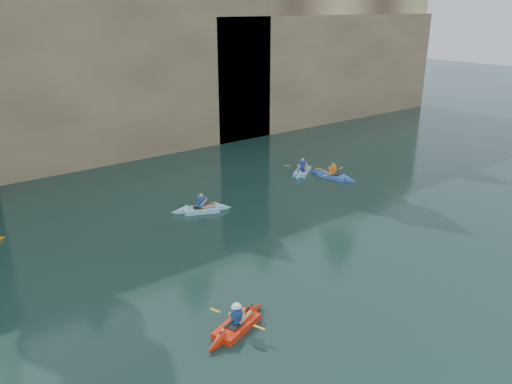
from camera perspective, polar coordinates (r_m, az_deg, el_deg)
ground at (r=18.73m, az=9.40°, el=-12.82°), size 160.00×160.00×0.00m
cliff at (r=42.32m, az=-21.67°, el=13.45°), size 70.00×16.00×12.00m
cliff_slab_center at (r=36.06m, az=-15.03°, el=12.68°), size 24.00×2.40×11.40m
cliff_slab_east at (r=47.51m, az=8.46°, el=13.94°), size 26.00×2.40×9.84m
sea_cave_center at (r=34.40m, az=-23.18°, el=4.37°), size 3.50×1.00×3.20m
sea_cave_east at (r=39.81m, az=-3.45°, el=8.97°), size 5.00×1.00×4.50m
main_kayaker at (r=17.31m, az=-2.22°, el=-14.98°), size 3.30×2.11×1.20m
kayaker_ltblue_near at (r=26.43m, az=-6.25°, el=-1.95°), size 3.26×2.33×1.27m
kayaker_ltblue_mid at (r=32.45m, az=5.31°, el=2.40°), size 3.16×2.50×1.26m
kayaker_blue_east at (r=31.84m, az=8.77°, el=1.87°), size 2.34×3.47×1.21m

